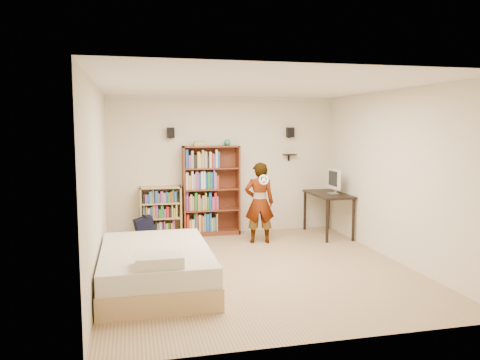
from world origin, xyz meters
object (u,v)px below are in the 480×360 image
at_px(low_bookshelf, 161,212).
at_px(person, 259,203).
at_px(daybed, 156,262).
at_px(computer_desk, 328,214).
at_px(tall_bookshelf, 211,191).

bearing_deg(low_bookshelf, person, -26.33).
distance_m(daybed, person, 2.81).
bearing_deg(computer_desk, daybed, -147.10).
bearing_deg(low_bookshelf, computer_desk, -10.36).
height_order(daybed, person, person).
bearing_deg(person, tall_bookshelf, -37.74).
bearing_deg(tall_bookshelf, person, -48.45).
xyz_separation_m(computer_desk, daybed, (-3.44, -2.23, -0.09)).
bearing_deg(tall_bookshelf, computer_desk, -14.43).
height_order(computer_desk, person, person).
relative_size(computer_desk, daybed, 0.55).
bearing_deg(daybed, person, 44.75).
height_order(tall_bookshelf, daybed, tall_bookshelf).
bearing_deg(daybed, computer_desk, 32.90).
bearing_deg(tall_bookshelf, low_bookshelf, 179.15).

